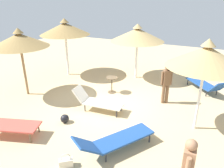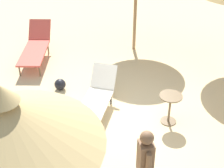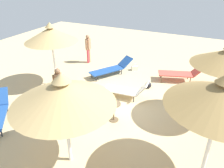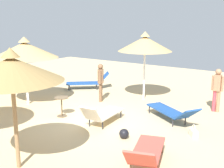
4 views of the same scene
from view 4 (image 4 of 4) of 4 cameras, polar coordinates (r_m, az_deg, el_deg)
ground at (r=10.37m, az=-4.58°, el=-7.14°), size 24.00×24.00×0.10m
parasol_umbrella_far_right at (r=6.81m, az=-19.16°, el=2.73°), size 2.33×2.33×2.87m
parasol_umbrella_near_left at (r=12.38m, az=6.48°, el=7.85°), size 2.29×2.29×2.94m
parasol_umbrella_edge at (r=12.14m, az=-16.77°, el=6.42°), size 2.66×2.66×2.77m
lounge_chair_back at (r=10.19m, az=11.67°, el=-5.26°), size 1.76×2.33×0.77m
lounge_chair_center at (r=6.99m, az=6.70°, el=-13.13°), size 2.19×1.29×0.90m
lounge_chair_front at (r=9.73m, az=-2.01°, el=-5.86°), size 1.93×0.76×0.83m
lounge_chair_far_left at (r=14.58m, az=-4.58°, el=0.48°), size 1.86×2.02×0.84m
person_standing_far_right at (r=12.25m, az=-2.25°, el=0.69°), size 0.39×0.31×1.61m
person_standing_near_left at (r=11.56m, az=19.95°, el=-0.69°), size 0.23×0.44×1.66m
handbag at (r=9.16m, az=15.72°, el=-9.20°), size 0.38×0.35×0.40m
side_table_round at (r=10.62m, az=-9.86°, el=-3.79°), size 0.51×0.51×0.72m
beach_ball at (r=8.72m, az=2.37°, el=-9.72°), size 0.29×0.29×0.29m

